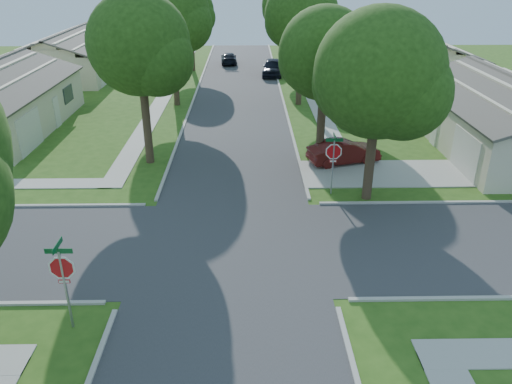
{
  "coord_description": "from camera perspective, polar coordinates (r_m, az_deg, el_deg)",
  "views": [
    {
      "loc": [
        0.69,
        -16.91,
        10.25
      ],
      "look_at": [
        1.04,
        1.54,
        1.6
      ],
      "focal_mm": 35.0,
      "sensor_mm": 36.0,
      "label": 1
    }
  ],
  "objects": [
    {
      "name": "ground",
      "position": [
        19.79,
        -2.94,
        -6.13
      ],
      "size": [
        100.0,
        100.0,
        0.0
      ],
      "primitive_type": "plane",
      "color": "#2E5417",
      "rests_on": "ground"
    },
    {
      "name": "road_ns",
      "position": [
        19.79,
        -2.94,
        -6.11
      ],
      "size": [
        7.0,
        100.0,
        0.02
      ],
      "primitive_type": "cube",
      "color": "#333335",
      "rests_on": "ground"
    },
    {
      "name": "sidewalk_ne",
      "position": [
        44.45,
        6.07,
        11.67
      ],
      "size": [
        1.2,
        40.0,
        0.04
      ],
      "primitive_type": "cube",
      "color": "#9E9B91",
      "rests_on": "ground"
    },
    {
      "name": "sidewalk_nw",
      "position": [
        44.64,
        -10.0,
        11.49
      ],
      "size": [
        1.2,
        40.0,
        0.04
      ],
      "primitive_type": "cube",
      "color": "#9E9B91",
      "rests_on": "ground"
    },
    {
      "name": "driveway",
      "position": [
        27.08,
        14.46,
        2.09
      ],
      "size": [
        8.8,
        3.6,
        0.05
      ],
      "primitive_type": "cube",
      "color": "#9E9B91",
      "rests_on": "ground"
    },
    {
      "name": "stop_sign_sw",
      "position": [
        15.68,
        -21.25,
        -8.46
      ],
      "size": [
        1.05,
        0.8,
        2.98
      ],
      "color": "gray",
      "rests_on": "ground"
    },
    {
      "name": "stop_sign_ne",
      "position": [
        23.47,
        8.85,
        4.3
      ],
      "size": [
        1.05,
        0.8,
        2.98
      ],
      "color": "gray",
      "rests_on": "ground"
    },
    {
      "name": "tree_e_near",
      "position": [
        26.64,
        7.98,
        14.92
      ],
      "size": [
        4.97,
        4.8,
        8.28
      ],
      "color": "#38281C",
      "rests_on": "ground"
    },
    {
      "name": "tree_e_mid",
      "position": [
        38.35,
        5.31,
        19.03
      ],
      "size": [
        5.59,
        5.4,
        9.21
      ],
      "color": "#38281C",
      "rests_on": "ground"
    },
    {
      "name": "tree_e_far",
      "position": [
        51.26,
        3.71,
        20.29
      ],
      "size": [
        5.17,
        5.0,
        8.72
      ],
      "color": "#38281C",
      "rests_on": "ground"
    },
    {
      "name": "tree_w_near",
      "position": [
        26.78,
        -13.04,
        15.62
      ],
      "size": [
        5.38,
        5.2,
        8.97
      ],
      "color": "#38281C",
      "rests_on": "ground"
    },
    {
      "name": "tree_w_mid",
      "position": [
        38.48,
        -9.57,
        19.18
      ],
      "size": [
        5.8,
        5.6,
        9.56
      ],
      "color": "#38281C",
      "rests_on": "ground"
    },
    {
      "name": "tree_w_far",
      "position": [
        51.42,
        -7.47,
        19.62
      ],
      "size": [
        4.76,
        4.6,
        8.04
      ],
      "color": "#38281C",
      "rests_on": "ground"
    },
    {
      "name": "tree_ne_corner",
      "position": [
        22.36,
        13.97,
        12.36
      ],
      "size": [
        5.8,
        5.6,
        8.66
      ],
      "color": "#38281C",
      "rests_on": "ground"
    },
    {
      "name": "house_ne_near",
      "position": [
        33.0,
        26.81,
        7.06
      ],
      "size": [
        8.42,
        13.6,
        4.23
      ],
      "color": "beige",
      "rests_on": "ground"
    },
    {
      "name": "house_ne_far",
      "position": [
        49.17,
        17.59,
        13.76
      ],
      "size": [
        8.42,
        13.6,
        4.23
      ],
      "color": "beige",
      "rests_on": "ground"
    },
    {
      "name": "house_nw_far",
      "position": [
        52.41,
        -20.25,
        14.04
      ],
      "size": [
        8.42,
        13.6,
        4.23
      ],
      "color": "beige",
      "rests_on": "ground"
    },
    {
      "name": "car_driveway",
      "position": [
        27.86,
        10.01,
        4.57
      ],
      "size": [
        4.19,
        2.43,
        1.31
      ],
      "primitive_type": "imported",
      "rotation": [
        0.0,
        0.0,
        1.85
      ],
      "color": "#4B110F",
      "rests_on": "ground"
    },
    {
      "name": "car_curb_east",
      "position": [
        49.46,
        1.91,
        14.07
      ],
      "size": [
        2.3,
        4.76,
        1.57
      ],
      "primitive_type": "imported",
      "rotation": [
        0.0,
        0.0,
        -0.1
      ],
      "color": "black",
      "rests_on": "ground"
    },
    {
      "name": "car_curb_west",
      "position": [
        55.37,
        -3.12,
        15.02
      ],
      "size": [
        1.79,
        4.04,
        1.15
      ],
      "primitive_type": "imported",
      "rotation": [
        0.0,
        0.0,
        3.19
      ],
      "color": "black",
      "rests_on": "ground"
    }
  ]
}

